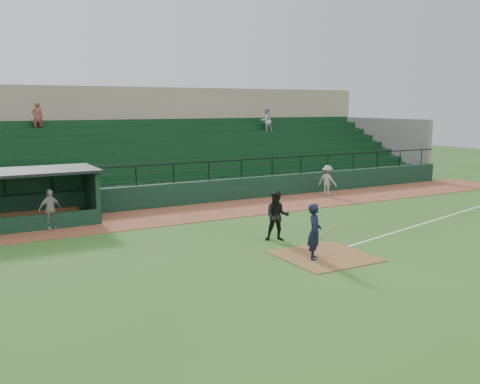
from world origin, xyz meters
TOP-DOWN VIEW (x-y plane):
  - ground at (0.00, 0.00)m, footprint 90.00×90.00m
  - warning_track at (0.00, 8.00)m, footprint 40.00×4.00m
  - home_plate_dirt at (0.00, -1.00)m, footprint 3.00×3.00m
  - foul_line at (8.00, 1.20)m, footprint 17.49×4.44m
  - stadium_structure at (0.00, 16.46)m, footprint 38.00×13.08m
  - batter_at_plate at (-0.55, -1.12)m, footprint 1.19×0.84m
  - umpire at (-0.24, 1.65)m, footprint 1.18×1.11m
  - runner at (7.82, 8.72)m, footprint 1.03×1.29m
  - dugout_player_a at (-7.55, 7.72)m, footprint 1.07×0.70m

SIDE VIEW (x-z plane):
  - ground at x=0.00m, z-range 0.00..0.00m
  - foul_line at x=8.00m, z-range 0.00..0.01m
  - warning_track at x=0.00m, z-range 0.00..0.03m
  - home_plate_dirt at x=0.00m, z-range 0.00..0.03m
  - dugout_player_a at x=-7.55m, z-range 0.03..1.72m
  - runner at x=7.82m, z-range 0.03..1.78m
  - umpire at x=-0.24m, z-range 0.00..1.92m
  - batter_at_plate at x=-0.55m, z-range 0.00..1.93m
  - stadium_structure at x=0.00m, z-range -0.90..5.50m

